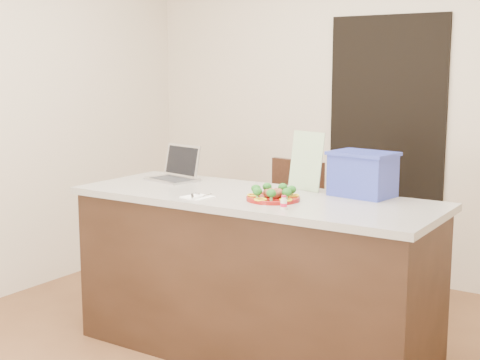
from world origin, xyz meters
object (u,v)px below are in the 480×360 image
Objects in this scene: napkin at (198,197)px; blue_box at (363,174)px; chair at (290,222)px; plate at (273,198)px; island at (253,275)px; laptop at (177,170)px; yogurt_bottle at (284,204)px.

blue_box is (0.73, 0.52, 0.12)m from napkin.
napkin is 0.14× the size of chair.
napkin is (-0.38, -0.15, -0.01)m from plate.
island is 0.87m from laptop.
chair is (-0.05, 1.14, -0.37)m from napkin.
laptop is at bearing 163.29° from plate.
yogurt_bottle is 1.09m from laptop.
island is at bearing 143.05° from yogurt_bottle.
plate is 0.23m from yogurt_bottle.
blue_box reaches higher than laptop.
napkin is 0.37× the size of blue_box.
laptop is 0.35× the size of chair.
yogurt_bottle is at bearing -1.79° from napkin.
plate is 1.14m from chair.
yogurt_bottle reaches higher than chair.
napkin is at bearing -132.41° from island.
blue_box is (0.19, 0.54, 0.09)m from yogurt_bottle.
plate is 2.07× the size of napkin.
chair is (0.41, 0.73, -0.42)m from laptop.
laptop is (-0.46, 0.41, 0.06)m from napkin.
blue_box is (1.19, 0.11, 0.06)m from laptop.
napkin is 0.90m from blue_box.
chair is at bearing 113.80° from plate.
laptop is 1.20m from blue_box.
blue_box is at bearing 35.58° from napkin.
yogurt_bottle is at bearing -53.37° from chair.
island is 0.95m from chair.
napkin is 1.20m from chair.
chair is (-0.43, 0.99, -0.37)m from plate.
napkin is at bearing -157.89° from plate.
island is 0.50m from plate.
blue_box is at bearing 29.28° from island.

